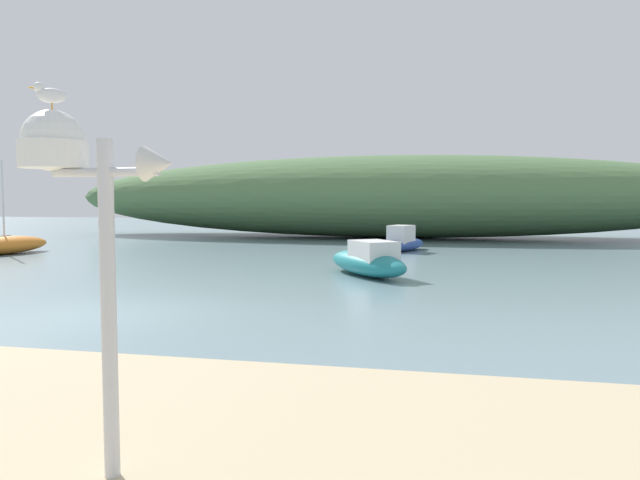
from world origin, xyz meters
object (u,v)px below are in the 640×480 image
at_px(mast_structure, 71,175).
at_px(motorboat_off_point, 368,261).
at_px(sailboat_far_left, 5,245).
at_px(motorboat_far_right, 403,242).
at_px(seagull_on_radar, 50,94).

height_order(mast_structure, motorboat_off_point, mast_structure).
height_order(mast_structure, sailboat_far_left, sailboat_far_left).
xyz_separation_m(mast_structure, sailboat_far_left, (-16.08, 18.18, -2.17)).
distance_m(mast_structure, sailboat_far_left, 24.37).
bearing_deg(motorboat_off_point, motorboat_far_right, 87.40).
height_order(seagull_on_radar, motorboat_off_point, seagull_on_radar).
relative_size(motorboat_far_right, motorboat_off_point, 0.86).
bearing_deg(motorboat_far_right, seagull_on_radar, -92.53).
bearing_deg(seagull_on_radar, sailboat_far_left, 131.19).
distance_m(motorboat_far_right, motorboat_off_point, 9.25).
relative_size(mast_structure, sailboat_far_left, 0.63).
xyz_separation_m(mast_structure, motorboat_off_point, (0.46, 14.18, -2.10)).
relative_size(motorboat_off_point, sailboat_far_left, 0.93).
distance_m(motorboat_off_point, sailboat_far_left, 17.01).
distance_m(mast_structure, motorboat_far_right, 23.53).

